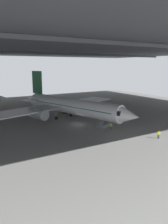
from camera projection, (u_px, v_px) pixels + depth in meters
ground_plane at (81, 124)px, 52.22m from camera, size 110.00×110.00×0.00m
hangar_structure at (55, 47)px, 59.97m from camera, size 121.00×99.00×19.09m
airplane_main at (70, 106)px, 55.83m from camera, size 37.40×37.84×11.99m
boarding_stairs at (105, 123)px, 49.83m from camera, size 4.53×2.60×4.77m
crew_worker_near_nose at (159, 134)px, 41.49m from camera, size 0.45×0.40×1.61m
crew_worker_by_stairs at (111, 126)px, 47.34m from camera, size 0.27×0.55×1.55m
baggage_tug at (64, 111)px, 64.10m from camera, size 1.76×2.43×0.90m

